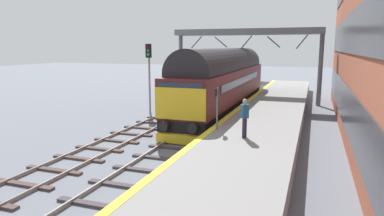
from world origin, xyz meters
name	(u,v)px	position (x,y,z in m)	size (l,w,h in m)	color
ground_plane	(200,130)	(0.00, 0.00, 0.00)	(140.00, 140.00, 0.00)	slate
track_main	(200,129)	(0.00, 0.00, 0.06)	(2.50, 60.00, 0.15)	gray
track_adjacent_west	(149,125)	(-3.22, 0.00, 0.06)	(2.50, 60.00, 0.15)	slate
station_platform	(263,127)	(3.60, 0.00, 0.50)	(4.00, 44.00, 1.01)	gray
diesel_locomotive	(224,79)	(0.00, 5.49, 2.48)	(2.74, 17.53, 4.68)	black
signal_post_near	(149,69)	(-5.23, 4.11, 3.18)	(0.44, 0.22, 4.99)	gray
signal_post_mid	(183,68)	(-5.23, 11.04, 2.84)	(0.44, 0.22, 4.34)	gray
platform_number_sign	(217,102)	(1.96, -3.43, 2.28)	(0.10, 0.44, 1.91)	slate
waiting_passenger	(245,114)	(3.46, -4.48, 1.99)	(0.38, 0.51, 1.64)	#2E253D
overhead_footbridge	(247,36)	(0.44, 11.40, 5.69)	(12.52, 2.00, 6.28)	slate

